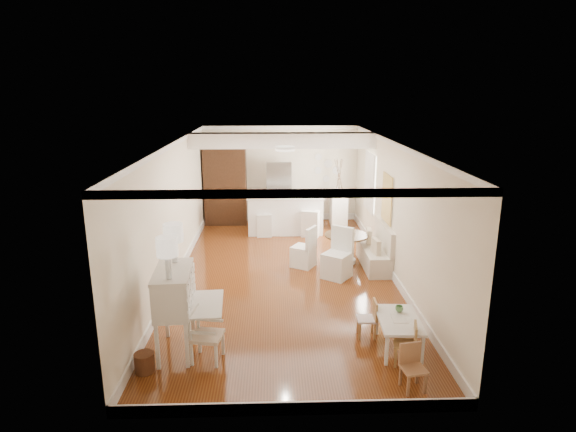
{
  "coord_description": "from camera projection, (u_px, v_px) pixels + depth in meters",
  "views": [
    {
      "loc": [
        -0.24,
        -9.51,
        3.84
      ],
      "look_at": [
        0.08,
        0.3,
        1.23
      ],
      "focal_mm": 30.0,
      "sensor_mm": 36.0,
      "label": 1
    }
  ],
  "objects": [
    {
      "name": "pencil_cup",
      "position": [
        399.0,
        309.0,
        7.41
      ],
      "size": [
        0.12,
        0.12,
        0.09
      ],
      "primitive_type": "imported",
      "rotation": [
        0.0,
        0.0,
        0.04
      ],
      "color": "#5E9557",
      "rests_on": "kids_table"
    },
    {
      "name": "fridge",
      "position": [
        291.0,
        193.0,
        13.97
      ],
      "size": [
        0.75,
        0.65,
        1.8
      ],
      "primitive_type": "imported",
      "color": "silver",
      "rests_on": "ground"
    },
    {
      "name": "room",
      "position": [
        286.0,
        181.0,
        9.98
      ],
      "size": [
        9.0,
        9.04,
        2.82
      ],
      "color": "brown",
      "rests_on": "ground"
    },
    {
      "name": "wicker_basket",
      "position": [
        144.0,
        363.0,
        6.7
      ],
      "size": [
        0.34,
        0.34,
        0.28
      ],
      "primitive_type": "cylinder",
      "rotation": [
        0.0,
        0.0,
        0.27
      ],
      "color": "#58301B",
      "rests_on": "ground"
    },
    {
      "name": "kids_chair_c",
      "position": [
        414.0,
        368.0,
        6.26
      ],
      "size": [
        0.35,
        0.35,
        0.63
      ],
      "primitive_type": "cube",
      "rotation": [
        0.0,
        0.0,
        0.17
      ],
      "color": "#9D6A47",
      "rests_on": "ground"
    },
    {
      "name": "secretary_bureau",
      "position": [
        175.0,
        311.0,
        7.1
      ],
      "size": [
        1.09,
        1.11,
        1.31
      ],
      "primitive_type": "cube",
      "rotation": [
        0.0,
        0.0,
        0.07
      ],
      "color": "silver",
      "rests_on": "ground"
    },
    {
      "name": "sideboard",
      "position": [
        338.0,
        210.0,
        13.81
      ],
      "size": [
        0.47,
        0.99,
        0.94
      ],
      "primitive_type": "cube",
      "rotation": [
        0.0,
        0.0,
        -0.03
      ],
      "color": "silver",
      "rests_on": "ground"
    },
    {
      "name": "gustavian_armchair",
      "position": [
        207.0,
        335.0,
        6.93
      ],
      "size": [
        0.53,
        0.53,
        0.8
      ],
      "primitive_type": "cube",
      "rotation": [
        0.0,
        0.0,
        1.4
      ],
      "color": "silver",
      "rests_on": "ground"
    },
    {
      "name": "banquette",
      "position": [
        374.0,
        245.0,
        10.6
      ],
      "size": [
        0.52,
        1.6,
        0.98
      ],
      "primitive_type": "cube",
      "color": "silver",
      "rests_on": "ground"
    },
    {
      "name": "slip_chair_near",
      "position": [
        337.0,
        253.0,
        9.96
      ],
      "size": [
        0.71,
        0.72,
        1.06
      ],
      "primitive_type": "cube",
      "rotation": [
        0.0,
        0.0,
        -0.63
      ],
      "color": "white",
      "rests_on": "ground"
    },
    {
      "name": "bar_stool_right",
      "position": [
        311.0,
        215.0,
        12.82
      ],
      "size": [
        0.57,
        0.57,
        1.13
      ],
      "primitive_type": "cube",
      "rotation": [
        0.0,
        0.0,
        -0.32
      ],
      "color": "white",
      "rests_on": "ground"
    },
    {
      "name": "dining_table",
      "position": [
        346.0,
        249.0,
        10.86
      ],
      "size": [
        1.28,
        1.28,
        0.67
      ],
      "primitive_type": "cylinder",
      "rotation": [
        0.0,
        0.0,
        0.39
      ],
      "color": "#4D3218",
      "rests_on": "ground"
    },
    {
      "name": "kids_chair_a",
      "position": [
        405.0,
        343.0,
        6.85
      ],
      "size": [
        0.37,
        0.37,
        0.64
      ],
      "primitive_type": "cube",
      "rotation": [
        0.0,
        0.0,
        -1.8
      ],
      "color": "#AB844D",
      "rests_on": "ground"
    },
    {
      "name": "pantry_cabinet",
      "position": [
        226.0,
        185.0,
        13.87
      ],
      "size": [
        1.2,
        0.6,
        2.3
      ],
      "primitive_type": "cube",
      "color": "#381E11",
      "rests_on": "ground"
    },
    {
      "name": "kids_table",
      "position": [
        398.0,
        334.0,
        7.26
      ],
      "size": [
        0.66,
        1.04,
        0.5
      ],
      "primitive_type": "cube",
      "rotation": [
        0.0,
        0.0,
        -0.06
      ],
      "color": "white",
      "rests_on": "ground"
    },
    {
      "name": "branch_vase",
      "position": [
        337.0,
        190.0,
        13.63
      ],
      "size": [
        0.23,
        0.23,
        0.21
      ],
      "primitive_type": "imported",
      "rotation": [
        0.0,
        0.0,
        0.12
      ],
      "color": "silver",
      "rests_on": "sideboard"
    },
    {
      "name": "breakfast_counter",
      "position": [
        285.0,
        215.0,
        13.04
      ],
      "size": [
        2.05,
        0.65,
        1.03
      ],
      "primitive_type": "cube",
      "color": "white",
      "rests_on": "ground"
    },
    {
      "name": "bar_stool_left",
      "position": [
        264.0,
        218.0,
        12.83
      ],
      "size": [
        0.41,
        0.41,
        0.98
      ],
      "primitive_type": "cube",
      "rotation": [
        0.0,
        0.0,
        0.05
      ],
      "color": "silver",
      "rests_on": "ground"
    },
    {
      "name": "kids_chair_b",
      "position": [
        367.0,
        318.0,
        7.62
      ],
      "size": [
        0.31,
        0.31,
        0.62
      ],
      "primitive_type": "cube",
      "rotation": [
        0.0,
        0.0,
        -1.6
      ],
      "color": "#AB804D",
      "rests_on": "ground"
    },
    {
      "name": "slip_chair_far",
      "position": [
        303.0,
        246.0,
        10.61
      ],
      "size": [
        0.61,
        0.61,
        0.92
      ],
      "primitive_type": "cube",
      "rotation": [
        0.0,
        0.0,
        -2.1
      ],
      "color": "white",
      "rests_on": "ground"
    }
  ]
}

